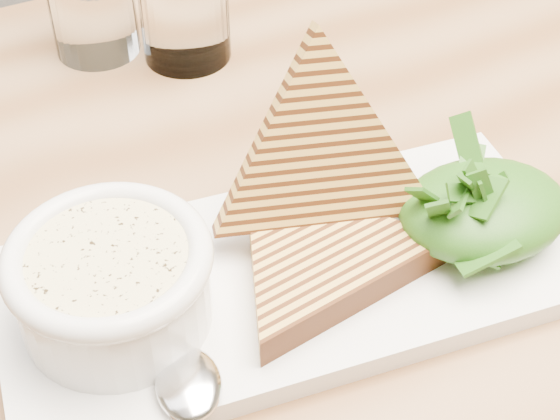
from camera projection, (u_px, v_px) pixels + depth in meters
name	position (u px, v px, depth m)	size (l,w,h in m)	color
table_top	(226.00, 270.00, 0.59)	(1.15, 0.76, 0.04)	olive
table_leg_br	(533.00, 188.00, 1.19)	(0.06, 0.06, 0.68)	olive
platter	(290.00, 278.00, 0.55)	(0.37, 0.16, 0.02)	white
soup_bowl	(114.00, 292.00, 0.50)	(0.11, 0.11, 0.04)	white
soup	(108.00, 260.00, 0.48)	(0.10, 0.10, 0.01)	beige
bowl_rim	(107.00, 257.00, 0.48)	(0.12, 0.12, 0.01)	white
sandwich_flat	(319.00, 258.00, 0.54)	(0.17, 0.17, 0.02)	gold
sandwich_lean	(322.00, 157.00, 0.54)	(0.17, 0.17, 0.09)	gold
salad_base	(484.00, 210.00, 0.55)	(0.11, 0.09, 0.04)	#0E3B0C
arugula_pile	(485.00, 204.00, 0.55)	(0.11, 0.10, 0.05)	#396D1B
spoon_bowl	(189.00, 384.00, 0.47)	(0.04, 0.05, 0.01)	silver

